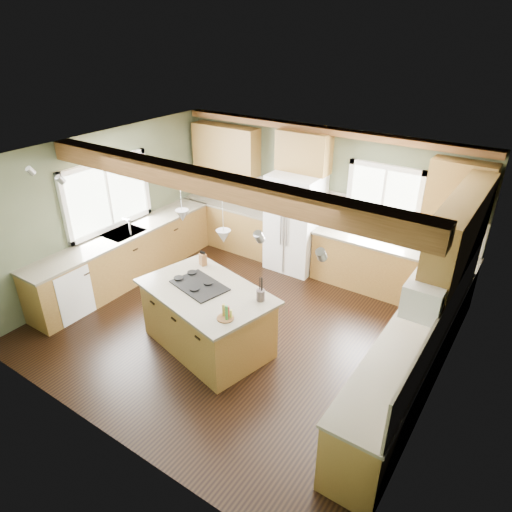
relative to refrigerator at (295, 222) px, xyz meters
The scene contains 37 objects.
floor 2.32m from the refrigerator, 81.95° to the right, with size 5.60×5.60×0.00m, color black.
ceiling 2.73m from the refrigerator, 81.95° to the right, with size 5.60×5.60×0.00m, color silver.
wall_back 0.63m from the refrigerator, 51.71° to the left, with size 5.60×5.60×0.00m, color #444C36.
wall_left 3.30m from the refrigerator, 139.70° to the right, with size 5.00×5.00×0.00m, color #444C36.
wall_right 3.78m from the refrigerator, 34.37° to the right, with size 5.00×5.00×0.00m, color #444C36.
ceiling_beam 3.16m from the refrigerator, 83.71° to the right, with size 5.55×0.26×0.26m, color #503017.
soffit_trim 1.69m from the refrigerator, 43.03° to the left, with size 5.55×0.20×0.10m, color #503017.
backsplash_back 0.57m from the refrigerator, 50.58° to the left, with size 5.58×0.03×0.58m, color brown.
backsplash_right 3.73m from the refrigerator, 33.86° to the right, with size 0.03×3.70×0.58m, color brown.
base_cab_back_left 1.56m from the refrigerator, behind, with size 2.02×0.60×0.88m, color brown.
counter_back_left 1.49m from the refrigerator, behind, with size 2.06×0.64×0.04m, color #474134.
base_cab_back_right 1.85m from the refrigerator, ahead, with size 2.62×0.60×0.88m, color brown.
counter_back_right 1.79m from the refrigerator, ahead, with size 2.66×0.64×0.04m, color #474134.
base_cab_left 3.06m from the refrigerator, 136.74° to the right, with size 0.60×3.70×0.88m, color brown.
counter_left 3.02m from the refrigerator, 136.74° to the right, with size 0.64×3.74×0.04m, color #474134.
base_cab_right 3.51m from the refrigerator, 36.47° to the right, with size 0.60×3.70×0.88m, color brown.
counter_right 3.48m from the refrigerator, 36.47° to the right, with size 0.64×3.74×0.04m, color #474134.
upper_cab_back_left 2.00m from the refrigerator, behind, with size 1.40×0.35×0.90m, color brown.
upper_cab_over_fridge 1.27m from the refrigerator, 90.00° to the left, with size 0.96×0.35×0.70m, color brown.
upper_cab_right 3.34m from the refrigerator, 22.64° to the right, with size 0.35×2.20×0.90m, color brown.
upper_cab_back_corner 2.81m from the refrigerator, ahead, with size 0.90×0.35×0.90m, color brown.
window_left 3.30m from the refrigerator, 140.15° to the right, with size 0.04×1.60×1.05m, color white.
window_back 1.63m from the refrigerator, 13.94° to the left, with size 1.10×0.04×1.00m, color white.
sink 3.02m from the refrigerator, 136.74° to the right, with size 0.50×0.65×0.03m, color #262628.
faucet 2.90m from the refrigerator, 134.30° to the right, with size 0.02×0.02×0.28m, color #B2B2B7.
dishwasher 4.05m from the refrigerator, 123.02° to the right, with size 0.60×0.60×0.84m, color white.
oven 4.40m from the refrigerator, 50.38° to the right, with size 0.60×0.72×0.84m, color white.
microwave 3.66m from the refrigerator, 37.00° to the right, with size 0.40×0.70×0.38m, color white.
pendant_left 2.81m from the refrigerator, 95.53° to the right, with size 0.18×0.18×0.16m, color #B2B2B7.
pendant_right 3.05m from the refrigerator, 78.17° to the right, with size 0.18×0.18×0.16m, color #B2B2B7.
refrigerator is the anchor object (origin of this frame).
island 2.77m from the refrigerator, 86.45° to the right, with size 1.74×1.06×0.88m, color olive.
island_top 2.73m from the refrigerator, 86.45° to the right, with size 1.85×1.18×0.04m, color #474134.
cooktop 2.69m from the refrigerator, 89.40° to the right, with size 0.75×0.50×0.02m, color black.
knife_block 2.22m from the refrigerator, 98.40° to the right, with size 0.11×0.08×0.18m, color brown.
utensil_crock 2.67m from the refrigerator, 69.88° to the right, with size 0.11×0.11×0.15m, color #413934.
bottle_tray 3.19m from the refrigerator, 75.71° to the right, with size 0.22×0.22×0.20m, color brown, non-canonical shape.
Camera 1 is at (3.38, -4.57, 4.21)m, focal length 32.00 mm.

